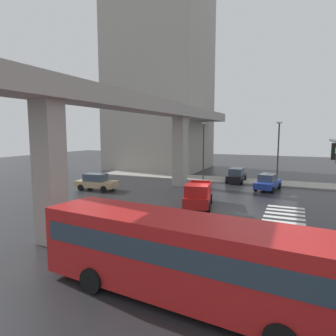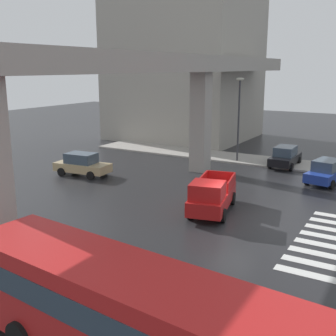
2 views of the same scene
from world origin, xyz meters
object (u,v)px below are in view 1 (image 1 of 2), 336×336
at_px(sedan_black, 236,175).
at_px(street_lamp_near_corner, 278,146).
at_px(pickup_truck, 198,196).
at_px(city_bus, 177,252).
at_px(sedan_blue, 268,182).
at_px(street_lamp_mid_block, 204,144).
at_px(sedan_tan, 96,182).

xyz_separation_m(sedan_black, street_lamp_near_corner, (-0.43, -4.67, 3.70)).
xyz_separation_m(pickup_truck, city_bus, (-12.80, -3.34, 0.73)).
relative_size(sedan_blue, sedan_black, 1.05).
relative_size(pickup_truck, street_lamp_near_corner, 0.74).
height_order(city_bus, street_lamp_mid_block, street_lamp_mid_block).
bearing_deg(sedan_blue, street_lamp_near_corner, -12.06).
relative_size(sedan_tan, sedan_black, 1.03).
bearing_deg(sedan_blue, city_bus, 177.23).
relative_size(sedan_tan, street_lamp_mid_block, 0.62).
bearing_deg(city_bus, sedan_black, 6.21).
distance_m(street_lamp_near_corner, street_lamp_mid_block, 8.73).
distance_m(sedan_tan, sedan_black, 16.58).
height_order(street_lamp_near_corner, street_lamp_mid_block, same).
xyz_separation_m(sedan_blue, sedan_black, (3.67, 3.98, 0.00)).
xyz_separation_m(sedan_tan, street_lamp_mid_block, (10.34, -8.55, 3.70)).
height_order(city_bus, sedan_black, city_bus).
distance_m(sedan_tan, street_lamp_mid_block, 13.92).
xyz_separation_m(sedan_blue, street_lamp_near_corner, (3.25, -0.69, 3.70)).
bearing_deg(pickup_truck, street_lamp_near_corner, -21.29).
height_order(sedan_blue, sedan_black, same).
distance_m(pickup_truck, sedan_blue, 10.89).
height_order(city_bus, street_lamp_near_corner, street_lamp_near_corner).
xyz_separation_m(city_bus, sedan_blue, (22.74, -1.10, -0.87)).
bearing_deg(sedan_blue, street_lamp_mid_block, 67.99).
height_order(sedan_tan, street_lamp_near_corner, street_lamp_near_corner).
height_order(pickup_truck, street_lamp_near_corner, street_lamp_near_corner).
distance_m(city_bus, sedan_tan, 22.03).
xyz_separation_m(sedan_blue, sedan_tan, (-7.09, 16.58, 0.00)).
distance_m(city_bus, sedan_black, 26.59).
bearing_deg(sedan_black, sedan_blue, -132.75).
distance_m(city_bus, sedan_blue, 22.79).
height_order(sedan_blue, street_lamp_near_corner, street_lamp_near_corner).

